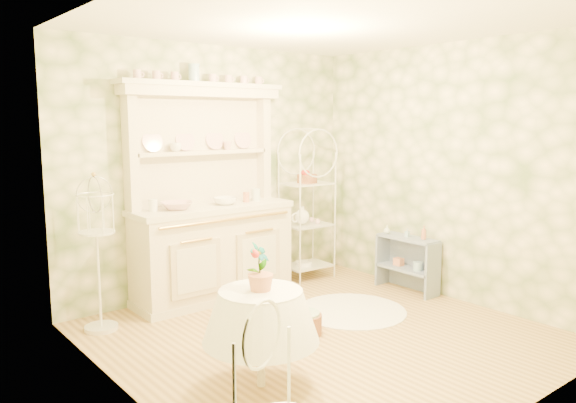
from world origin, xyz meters
TOP-DOWN VIEW (x-y plane):
  - floor at (0.00, 0.00)m, footprint 3.60×3.60m
  - ceiling at (0.00, 0.00)m, footprint 3.60×3.60m
  - wall_left at (-1.80, 0.00)m, footprint 3.60×3.60m
  - wall_right at (1.80, 0.00)m, footprint 3.60×3.60m
  - wall_back at (0.00, 1.80)m, footprint 3.60×3.60m
  - wall_front at (0.00, -1.80)m, footprint 3.60×3.60m
  - kitchen_dresser at (-0.20, 1.52)m, footprint 1.87×0.61m
  - bakers_rack at (1.10, 1.50)m, footprint 0.61×0.46m
  - side_shelf at (1.62, 0.38)m, footprint 0.27×0.67m
  - round_table at (-1.00, -0.43)m, footprint 0.79×0.79m
  - birdcage_stand at (-1.49, 1.38)m, footprint 0.38×0.38m
  - floor_basket at (-0.12, 0.14)m, footprint 0.37×0.37m
  - lace_rug at (0.65, 0.29)m, footprint 1.22×1.22m
  - bowl_floral at (-0.62, 1.52)m, footprint 0.42×0.42m
  - bowl_white at (-0.06, 1.49)m, footprint 0.30×0.30m
  - cup_left at (-0.53, 1.67)m, footprint 0.13×0.13m
  - cup_right at (0.10, 1.68)m, footprint 0.11×0.11m
  - potted_geranium at (-0.98, -0.39)m, footprint 0.21×0.18m
  - bottle_amber at (1.65, 0.19)m, footprint 0.07×0.07m
  - bottle_blue at (1.61, 0.39)m, footprint 0.05×0.05m
  - bottle_glass at (1.57, 0.65)m, footprint 0.08×0.08m

SIDE VIEW (x-z plane):
  - floor at x=0.00m, z-range 0.00..0.00m
  - lace_rug at x=0.65m, z-range 0.00..0.01m
  - floor_basket at x=-0.12m, z-range 0.00..0.22m
  - side_shelf at x=1.62m, z-range 0.00..0.57m
  - round_table at x=-1.00m, z-range 0.00..0.80m
  - bottle_glass at x=1.57m, z-range 0.60..0.70m
  - bottle_blue at x=1.61m, z-range 0.61..0.70m
  - bottle_amber at x=1.65m, z-range 0.61..0.76m
  - birdcage_stand at x=-1.49m, z-range 0.00..1.54m
  - potted_geranium at x=-0.98m, z-range 0.68..1.02m
  - bakers_rack at x=1.10m, z-range 0.00..1.87m
  - bowl_floral at x=-0.62m, z-range 0.98..1.06m
  - bowl_white at x=-0.06m, z-range 0.98..1.06m
  - kitchen_dresser at x=-0.20m, z-range 0.00..2.29m
  - wall_left at x=-1.80m, z-range 1.35..1.35m
  - wall_right at x=1.80m, z-range 1.35..1.35m
  - wall_back at x=0.00m, z-range 1.35..1.35m
  - wall_front at x=0.00m, z-range 1.35..1.35m
  - cup_left at x=-0.53m, z-range 1.56..1.66m
  - cup_right at x=0.10m, z-range 1.56..1.66m
  - ceiling at x=0.00m, z-range 2.70..2.70m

